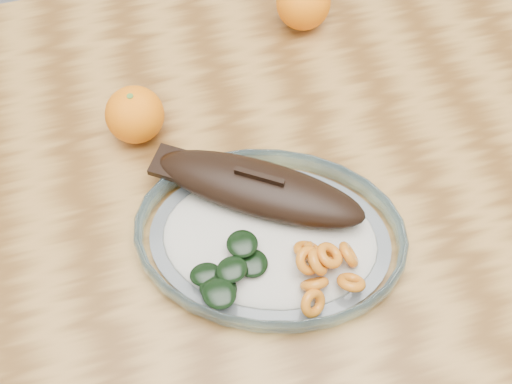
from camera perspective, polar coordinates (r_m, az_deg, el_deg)
The scene contains 5 objects.
ground at distance 1.50m, azimuth -0.39°, elevation -14.22°, with size 3.00×3.00×0.00m, color slate.
dining_table at distance 0.90m, azimuth -0.64°, elevation -1.88°, with size 1.20×0.80×0.75m.
plated_meal at distance 0.75m, azimuth 1.19°, elevation -3.64°, with size 0.73×0.73×0.08m.
orange_left at distance 0.84m, azimuth -10.72°, elevation 6.77°, with size 0.08×0.08×0.08m, color orange.
orange_right at distance 0.96m, azimuth 4.23°, elevation 16.40°, with size 0.08×0.08×0.08m, color orange.
Camera 1 is at (-0.11, -0.43, 1.43)m, focal length 45.00 mm.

